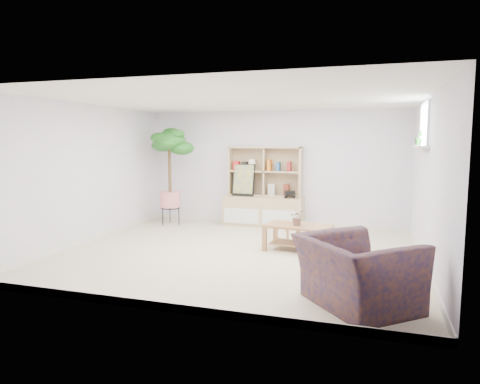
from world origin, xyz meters
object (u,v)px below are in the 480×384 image
(floor_tree, at_px, (170,176))
(armchair, at_px, (357,268))
(storage_unit, at_px, (264,187))
(coffee_table, at_px, (298,238))

(floor_tree, relative_size, armchair, 1.79)
(storage_unit, distance_m, coffee_table, 2.20)
(storage_unit, height_order, coffee_table, storage_unit)
(coffee_table, height_order, armchair, armchair)
(storage_unit, bearing_deg, floor_tree, -166.33)
(storage_unit, bearing_deg, coffee_table, -60.43)
(storage_unit, distance_m, floor_tree, 1.99)
(coffee_table, distance_m, floor_tree, 3.36)
(storage_unit, xyz_separation_m, floor_tree, (-1.92, -0.47, 0.20))
(floor_tree, height_order, armchair, floor_tree)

